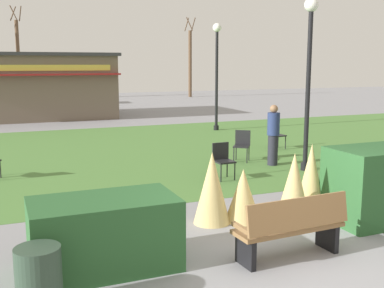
# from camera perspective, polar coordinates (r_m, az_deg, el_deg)

# --- Properties ---
(ground_plane) EXTENTS (80.00, 80.00, 0.00)m
(ground_plane) POSITION_cam_1_polar(r_m,az_deg,el_deg) (6.95, 13.05, -14.43)
(ground_plane) COLOR gray
(lawn_patch) EXTENTS (36.00, 12.00, 0.01)m
(lawn_patch) POSITION_cam_1_polar(r_m,az_deg,el_deg) (15.38, -7.86, -0.91)
(lawn_patch) COLOR #4C7A38
(lawn_patch) RESTS_ON ground_plane
(park_bench) EXTENTS (1.73, 0.61, 0.95)m
(park_bench) POSITION_cam_1_polar(r_m,az_deg,el_deg) (7.07, 11.91, -9.77)
(park_bench) COLOR olive
(park_bench) RESTS_ON ground_plane
(hedge_left) EXTENTS (1.98, 1.10, 1.00)m
(hedge_left) POSITION_cam_1_polar(r_m,az_deg,el_deg) (6.72, -10.50, -10.59)
(hedge_left) COLOR #28562B
(hedge_left) RESTS_ON ground_plane
(hedge_right) EXTENTS (1.88, 1.10, 1.34)m
(hedge_right) POSITION_cam_1_polar(r_m,az_deg,el_deg) (9.16, 21.86, -4.52)
(hedge_right) COLOR #28562B
(hedge_right) RESTS_ON ground_plane
(ornamental_grass_behind_left) EXTENTS (0.64, 0.64, 0.96)m
(ornamental_grass_behind_left) POSITION_cam_1_polar(r_m,az_deg,el_deg) (8.58, 6.16, -6.13)
(ornamental_grass_behind_left) COLOR tan
(ornamental_grass_behind_left) RESTS_ON ground_plane
(ornamental_grass_behind_right) EXTENTS (0.60, 0.60, 1.37)m
(ornamental_grass_behind_right) POSITION_cam_1_polar(r_m,az_deg,el_deg) (8.99, 14.11, -4.27)
(ornamental_grass_behind_right) COLOR tan
(ornamental_grass_behind_right) RESTS_ON ground_plane
(ornamental_grass_behind_center) EXTENTS (0.65, 0.65, 1.29)m
(ornamental_grass_behind_center) POSITION_cam_1_polar(r_m,az_deg,el_deg) (8.39, 2.42, -5.29)
(ornamental_grass_behind_center) COLOR tan
(ornamental_grass_behind_center) RESTS_ON ground_plane
(ornamental_grass_behind_far) EXTENTS (0.65, 0.65, 1.30)m
(ornamental_grass_behind_far) POSITION_cam_1_polar(r_m,az_deg,el_deg) (8.40, 12.15, -5.43)
(ornamental_grass_behind_far) COLOR tan
(ornamental_grass_behind_far) RESTS_ON ground_plane
(lamppost_mid) EXTENTS (0.36, 0.36, 4.44)m
(lamppost_mid) POSITION_cam_1_polar(r_m,az_deg,el_deg) (12.67, 13.91, 9.28)
(lamppost_mid) COLOR black
(lamppost_mid) RESTS_ON ground_plane
(lamppost_far) EXTENTS (0.36, 0.36, 4.44)m
(lamppost_far) POSITION_cam_1_polar(r_m,az_deg,el_deg) (20.04, 3.00, 9.60)
(lamppost_far) COLOR black
(lamppost_far) RESTS_ON ground_plane
(trash_bin) EXTENTS (0.52, 0.52, 0.78)m
(trash_bin) POSITION_cam_1_polar(r_m,az_deg,el_deg) (5.82, -17.95, -15.35)
(trash_bin) COLOR #2D4233
(trash_bin) RESTS_ON ground_plane
(food_kiosk) EXTENTS (8.37, 5.34, 3.33)m
(food_kiosk) POSITION_cam_1_polar(r_m,az_deg,el_deg) (26.09, -18.80, 6.69)
(food_kiosk) COLOR #6B5B4C
(food_kiosk) RESTS_ON ground_plane
(cafe_chair_west) EXTENTS (0.46, 0.46, 0.89)m
(cafe_chair_west) POSITION_cam_1_polar(r_m,az_deg,el_deg) (11.61, 3.69, -1.66)
(cafe_chair_west) COLOR black
(cafe_chair_west) RESTS_ON ground_plane
(cafe_chair_east) EXTENTS (0.49, 0.49, 0.89)m
(cafe_chair_east) POSITION_cam_1_polar(r_m,az_deg,el_deg) (16.01, 10.06, 1.34)
(cafe_chair_east) COLOR black
(cafe_chair_east) RESTS_ON ground_plane
(cafe_chair_north) EXTENTS (0.62, 0.62, 0.89)m
(cafe_chair_north) POSITION_cam_1_polar(r_m,az_deg,el_deg) (13.80, 6.06, 0.11)
(cafe_chair_north) COLOR black
(cafe_chair_north) RESTS_ON ground_plane
(person_strolling) EXTENTS (0.34, 0.34, 1.69)m
(person_strolling) POSITION_cam_1_polar(r_m,az_deg,el_deg) (13.29, 9.75, 1.12)
(person_strolling) COLOR #23232D
(person_strolling) RESTS_ON ground_plane
(parked_car_center_slot) EXTENTS (4.31, 2.27, 1.20)m
(parked_car_center_slot) POSITION_cam_1_polar(r_m,az_deg,el_deg) (34.27, -14.12, 5.77)
(parked_car_center_slot) COLOR #B7BABF
(parked_car_center_slot) RESTS_ON ground_plane
(tree_left_bg) EXTENTS (0.91, 0.96, 6.56)m
(tree_left_bg) POSITION_cam_1_polar(r_m,az_deg,el_deg) (40.29, -0.24, 9.84)
(tree_left_bg) COLOR brown
(tree_left_bg) RESTS_ON ground_plane
(tree_right_bg) EXTENTS (0.91, 0.96, 7.17)m
(tree_right_bg) POSITION_cam_1_polar(r_m,az_deg,el_deg) (39.86, -20.18, 9.69)
(tree_right_bg) COLOR brown
(tree_right_bg) RESTS_ON ground_plane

